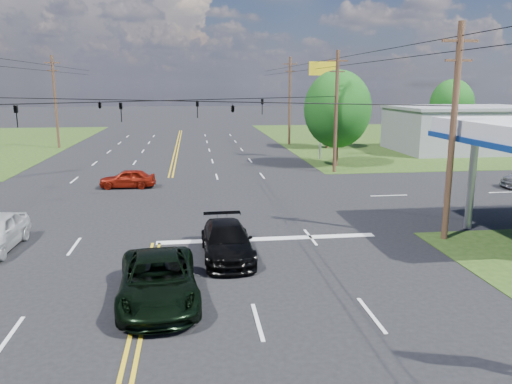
{
  "coord_description": "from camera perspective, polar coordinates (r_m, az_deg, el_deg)",
  "views": [
    {
      "loc": [
        1.72,
        -17.52,
        6.89
      ],
      "look_at": [
        4.73,
        6.0,
        1.78
      ],
      "focal_mm": 35.0,
      "sensor_mm": 36.0,
      "label": 1
    }
  ],
  "objects": [
    {
      "name": "ground",
      "position": [
        30.36,
        -10.35,
        -1.16
      ],
      "size": [
        280.0,
        280.0,
        0.0
      ],
      "primitive_type": "plane",
      "color": "black",
      "rests_on": "ground"
    },
    {
      "name": "pole_se",
      "position": [
        23.5,
        21.57,
        6.49
      ],
      "size": [
        1.6,
        0.28,
        9.5
      ],
      "color": "#422D1C",
      "rests_on": "ground"
    },
    {
      "name": "tree_right_b",
      "position": [
        55.59,
        8.25,
        9.28
      ],
      "size": [
        4.94,
        4.94,
        7.09
      ],
      "color": "#422D1C",
      "rests_on": "ground"
    },
    {
      "name": "tree_far_r",
      "position": [
        67.75,
        21.47,
        9.35
      ],
      "size": [
        5.32,
        5.32,
        7.63
      ],
      "color": "#422D1C",
      "rests_on": "ground"
    },
    {
      "name": "tree_right_a",
      "position": [
        43.34,
        9.3,
        9.33
      ],
      "size": [
        5.7,
        5.7,
        8.18
      ],
      "color": "#422D1C",
      "rests_on": "ground"
    },
    {
      "name": "grass_ne",
      "position": [
        70.28,
        21.12,
        5.72
      ],
      "size": [
        46.0,
        48.0,
        0.03
      ],
      "primitive_type": "cube",
      "color": "#223A12",
      "rests_on": "ground"
    },
    {
      "name": "sedan_red",
      "position": [
        35.09,
        -14.47,
        1.5
      ],
      "size": [
        3.8,
        1.68,
        1.27
      ],
      "primitive_type": "imported",
      "rotation": [
        0.0,
        0.0,
        -1.62
      ],
      "color": "maroon",
      "rests_on": "ground"
    },
    {
      "name": "pole_right_far",
      "position": [
        58.64,
        3.87,
        10.45
      ],
      "size": [
        1.6,
        0.28,
        10.0
      ],
      "color": "#422D1C",
      "rests_on": "ground"
    },
    {
      "name": "pole_left_far",
      "position": [
        59.4,
        -21.96,
        9.63
      ],
      "size": [
        1.6,
        0.28,
        10.0
      ],
      "color": "#422D1C",
      "rests_on": "ground"
    },
    {
      "name": "span_wire_signals",
      "position": [
        29.58,
        -10.8,
        10.22
      ],
      "size": [
        26.0,
        18.0,
        1.13
      ],
      "color": "black",
      "rests_on": "ground"
    },
    {
      "name": "stop_bar",
      "position": [
        22.83,
        1.31,
        -5.41
      ],
      "size": [
        10.0,
        0.5,
        0.02
      ],
      "primitive_type": "cube",
      "color": "silver",
      "rests_on": "ground"
    },
    {
      "name": "polesign_ne",
      "position": [
        47.04,
        7.55,
        12.31
      ],
      "size": [
        2.47,
        0.35,
        8.95
      ],
      "color": "#A5A5AA",
      "rests_on": "ground"
    },
    {
      "name": "suv_black",
      "position": [
        20.3,
        -3.35,
        -5.63
      ],
      "size": [
        2.08,
        4.86,
        1.4
      ],
      "primitive_type": "imported",
      "rotation": [
        0.0,
        0.0,
        0.03
      ],
      "color": "black",
      "rests_on": "ground"
    },
    {
      "name": "retail_ne",
      "position": [
        57.22,
        22.51,
        6.54
      ],
      "size": [
        14.0,
        10.0,
        4.4
      ],
      "primitive_type": "cube",
      "color": "gray",
      "rests_on": "ground"
    },
    {
      "name": "pickup_dkgreen",
      "position": [
        16.58,
        -11.11,
        -9.85
      ],
      "size": [
        2.82,
        5.51,
        1.49
      ],
      "primitive_type": "imported",
      "rotation": [
        0.0,
        0.0,
        0.07
      ],
      "color": "black",
      "rests_on": "ground"
    },
    {
      "name": "pole_ne",
      "position": [
        40.18,
        9.14,
        9.19
      ],
      "size": [
        1.6,
        0.28,
        9.5
      ],
      "color": "#422D1C",
      "rests_on": "ground"
    },
    {
      "name": "power_lines",
      "position": [
        27.62,
        -11.26,
        15.48
      ],
      "size": [
        26.04,
        100.0,
        0.64
      ],
      "color": "black",
      "rests_on": "ground"
    }
  ]
}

